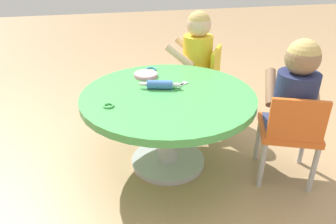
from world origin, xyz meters
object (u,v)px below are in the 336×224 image
seated_child_left (296,89)px  seated_child_right (197,48)px  craft_table (168,110)px  child_chair_right (201,79)px  craft_scissors (178,87)px  rolling_pin (160,85)px  child_chair_left (290,131)px

seated_child_left → seated_child_right: same height
seated_child_left → craft_table: bearing=68.1°
seated_child_left → seated_child_right: 0.86m
child_chair_right → craft_scissors: (-0.47, 0.30, 0.16)m
rolling_pin → craft_scissors: size_ratio=1.66×
child_chair_left → craft_scissors: 0.65m
seated_child_left → rolling_pin: size_ratio=2.24×
seated_child_right → child_chair_left: bearing=-163.1°
craft_table → seated_child_right: size_ratio=1.88×
child_chair_left → child_chair_right: size_ratio=1.00×
seated_child_right → seated_child_left: bearing=-161.4°
craft_table → rolling_pin: bearing=23.6°
seated_child_left → child_chair_right: (0.79, 0.24, -0.23)m
craft_table → craft_scissors: (0.07, -0.07, 0.10)m
craft_table → child_chair_left: child_chair_left is taller
craft_table → craft_scissors: bearing=-45.5°
child_chair_left → craft_scissors: bearing=55.9°
child_chair_left → seated_child_right: size_ratio=1.05×
seated_child_left → seated_child_right: bearing=18.6°
rolling_pin → craft_scissors: 0.11m
child_chair_right → seated_child_right: size_ratio=1.05×
child_chair_left → child_chair_right: same height
child_chair_right → craft_scissors: size_ratio=3.92×
child_chair_left → rolling_pin: size_ratio=2.36×
child_chair_left → seated_child_left: (0.04, -0.02, 0.23)m
rolling_pin → child_chair_right: bearing=-40.5°
child_chair_left → rolling_pin: bearing=60.6°
child_chair_right → rolling_pin: (-0.47, 0.40, 0.18)m
craft_table → child_chair_right: child_chair_right is taller
craft_table → seated_child_right: bearing=-31.0°
craft_scissors → seated_child_left: bearing=-120.5°
child_chair_left → craft_scissors: (0.35, 0.52, 0.16)m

